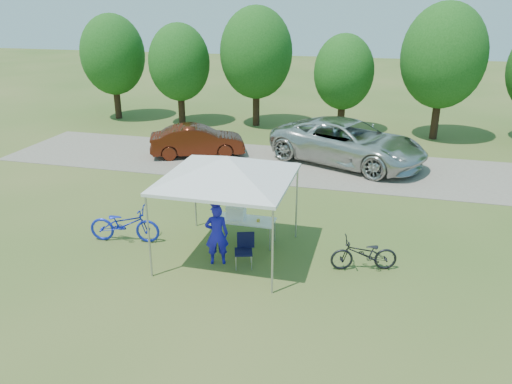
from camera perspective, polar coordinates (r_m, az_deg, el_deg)
ground at (r=13.29m, az=-3.07°, el=-7.20°), size 100.00×100.00×0.00m
gravel_strip at (r=20.46m, az=3.70°, el=3.17°), size 24.00×5.00×0.02m
canopy at (r=12.26m, az=-3.31°, el=3.78°), size 4.53×4.53×3.00m
treeline at (r=25.63m, az=5.93°, el=14.81°), size 24.89×4.28×6.30m
folding_table at (r=13.66m, az=-1.37°, el=-3.30°), size 1.69×0.70×0.69m
folding_chair at (r=12.59m, az=-1.32°, el=-6.27°), size 0.55×0.57×0.86m
cooler at (r=13.63m, az=-2.28°, el=-2.31°), size 0.51×0.35×0.37m
ice_cream_cup at (r=13.49m, az=0.25°, el=-3.27°), size 0.09×0.09×0.07m
cyclist at (r=12.57m, az=-4.51°, el=-4.85°), size 0.68×0.55×1.61m
bike_blue at (r=14.26m, az=-14.80°, el=-3.56°), size 2.04×0.99×1.03m
bike_dark at (r=12.68m, az=12.25°, el=-6.94°), size 1.74×1.01×0.87m
minivan at (r=20.67m, az=10.47°, el=5.62°), size 6.96×5.15×1.76m
sedan at (r=21.56m, az=-6.71°, el=5.85°), size 4.19×2.81×1.31m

